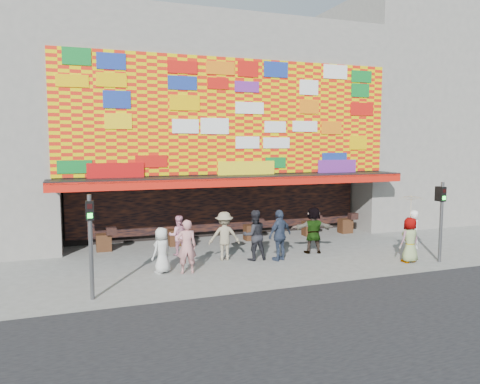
{
  "coord_description": "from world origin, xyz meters",
  "views": [
    {
      "loc": [
        -6.63,
        -15.07,
        4.43
      ],
      "look_at": [
        -0.47,
        2.0,
        2.52
      ],
      "focal_mm": 35.0,
      "sensor_mm": 36.0,
      "label": 1
    }
  ],
  "objects_px": {
    "ped_e": "(280,235)",
    "signal_right": "(441,213)",
    "ped_i": "(178,235)",
    "ped_c": "(254,235)",
    "ped_h": "(412,234)",
    "ped_a": "(162,250)",
    "ped_g": "(410,240)",
    "ped_b": "(187,247)",
    "ped_f": "(313,230)",
    "ped_d": "(224,236)",
    "parasol": "(411,206)",
    "signal_left": "(90,235)"
  },
  "relations": [
    {
      "from": "ped_e",
      "to": "signal_right",
      "type": "bearing_deg",
      "value": 135.27
    },
    {
      "from": "signal_right",
      "to": "ped_i",
      "type": "relative_size",
      "value": 1.9
    },
    {
      "from": "ped_c",
      "to": "ped_h",
      "type": "xyz_separation_m",
      "value": [
        5.97,
        -1.62,
        -0.04
      ]
    },
    {
      "from": "ped_a",
      "to": "ped_e",
      "type": "relative_size",
      "value": 0.81
    },
    {
      "from": "ped_g",
      "to": "ped_h",
      "type": "distance_m",
      "value": 0.95
    },
    {
      "from": "ped_b",
      "to": "ped_f",
      "type": "xyz_separation_m",
      "value": [
        5.49,
        1.17,
        0.02
      ]
    },
    {
      "from": "signal_right",
      "to": "ped_c",
      "type": "bearing_deg",
      "value": 157.69
    },
    {
      "from": "ped_d",
      "to": "ped_i",
      "type": "relative_size",
      "value": 1.16
    },
    {
      "from": "ped_b",
      "to": "ped_f",
      "type": "relative_size",
      "value": 0.98
    },
    {
      "from": "ped_h",
      "to": "parasol",
      "type": "distance_m",
      "value": 1.52
    },
    {
      "from": "ped_i",
      "to": "ped_b",
      "type": "bearing_deg",
      "value": 90.41
    },
    {
      "from": "signal_left",
      "to": "ped_i",
      "type": "height_order",
      "value": "signal_left"
    },
    {
      "from": "ped_a",
      "to": "ped_f",
      "type": "bearing_deg",
      "value": 153.23
    },
    {
      "from": "ped_a",
      "to": "ped_i",
      "type": "distance_m",
      "value": 2.59
    },
    {
      "from": "ped_a",
      "to": "ped_i",
      "type": "xyz_separation_m",
      "value": [
        1.08,
        2.35,
        0.0
      ]
    },
    {
      "from": "ped_h",
      "to": "ped_a",
      "type": "bearing_deg",
      "value": -13.48
    },
    {
      "from": "ped_c",
      "to": "ped_e",
      "type": "xyz_separation_m",
      "value": [
        0.89,
        -0.39,
        0.01
      ]
    },
    {
      "from": "ped_g",
      "to": "ped_f",
      "type": "bearing_deg",
      "value": -50.06
    },
    {
      "from": "ped_b",
      "to": "parasol",
      "type": "xyz_separation_m",
      "value": [
        8.14,
        -1.37,
        1.19
      ]
    },
    {
      "from": "signal_right",
      "to": "ped_e",
      "type": "xyz_separation_m",
      "value": [
        -5.53,
        2.25,
        -0.89
      ]
    },
    {
      "from": "ped_b",
      "to": "ped_h",
      "type": "xyz_separation_m",
      "value": [
        8.81,
        -0.7,
        -0.01
      ]
    },
    {
      "from": "parasol",
      "to": "ped_a",
      "type": "bearing_deg",
      "value": 169.34
    },
    {
      "from": "ped_a",
      "to": "signal_left",
      "type": "bearing_deg",
      "value": 6.02
    },
    {
      "from": "ped_f",
      "to": "parasol",
      "type": "relative_size",
      "value": 1.07
    },
    {
      "from": "ped_f",
      "to": "ped_i",
      "type": "distance_m",
      "value": 5.41
    },
    {
      "from": "ped_b",
      "to": "ped_h",
      "type": "height_order",
      "value": "ped_b"
    },
    {
      "from": "signal_right",
      "to": "ped_i",
      "type": "xyz_separation_m",
      "value": [
        -8.95,
        4.37,
        -1.07
      ]
    },
    {
      "from": "signal_right",
      "to": "ped_b",
      "type": "relative_size",
      "value": 1.62
    },
    {
      "from": "ped_d",
      "to": "ped_f",
      "type": "xyz_separation_m",
      "value": [
        3.72,
        -0.15,
        0.03
      ]
    },
    {
      "from": "signal_right",
      "to": "ped_g",
      "type": "distance_m",
      "value": 1.54
    },
    {
      "from": "ped_a",
      "to": "ped_b",
      "type": "bearing_deg",
      "value": 124.11
    },
    {
      "from": "ped_e",
      "to": "ped_h",
      "type": "xyz_separation_m",
      "value": [
        5.09,
        -1.23,
        -0.05
      ]
    },
    {
      "from": "ped_i",
      "to": "parasol",
      "type": "height_order",
      "value": "parasol"
    },
    {
      "from": "ped_a",
      "to": "ped_b",
      "type": "height_order",
      "value": "ped_b"
    },
    {
      "from": "ped_b",
      "to": "ped_c",
      "type": "xyz_separation_m",
      "value": [
        2.83,
        0.92,
        0.03
      ]
    },
    {
      "from": "signal_right",
      "to": "signal_left",
      "type": "bearing_deg",
      "value": 180.0
    },
    {
      "from": "ped_c",
      "to": "ped_e",
      "type": "height_order",
      "value": "ped_e"
    },
    {
      "from": "ped_f",
      "to": "ped_i",
      "type": "height_order",
      "value": "ped_f"
    },
    {
      "from": "ped_a",
      "to": "ped_h",
      "type": "distance_m",
      "value": 9.65
    },
    {
      "from": "signal_right",
      "to": "ped_e",
      "type": "height_order",
      "value": "signal_right"
    },
    {
      "from": "ped_c",
      "to": "ped_d",
      "type": "bearing_deg",
      "value": -19.42
    },
    {
      "from": "ped_f",
      "to": "ped_g",
      "type": "xyz_separation_m",
      "value": [
        2.65,
        -2.54,
        -0.1
      ]
    },
    {
      "from": "parasol",
      "to": "ped_e",
      "type": "bearing_deg",
      "value": 156.73
    },
    {
      "from": "ped_a",
      "to": "ped_c",
      "type": "xyz_separation_m",
      "value": [
        3.63,
        0.61,
        0.17
      ]
    },
    {
      "from": "ped_a",
      "to": "ped_g",
      "type": "relative_size",
      "value": 0.93
    },
    {
      "from": "signal_left",
      "to": "ped_i",
      "type": "relative_size",
      "value": 1.9
    },
    {
      "from": "ped_e",
      "to": "ped_g",
      "type": "xyz_separation_m",
      "value": [
        4.42,
        -1.9,
        -0.12
      ]
    },
    {
      "from": "ped_g",
      "to": "parasol",
      "type": "xyz_separation_m",
      "value": [
        0.0,
        0.0,
        1.27
      ]
    },
    {
      "from": "ped_d",
      "to": "parasol",
      "type": "xyz_separation_m",
      "value": [
        6.37,
        -2.69,
        1.19
      ]
    },
    {
      "from": "ped_b",
      "to": "ped_e",
      "type": "height_order",
      "value": "ped_e"
    }
  ]
}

